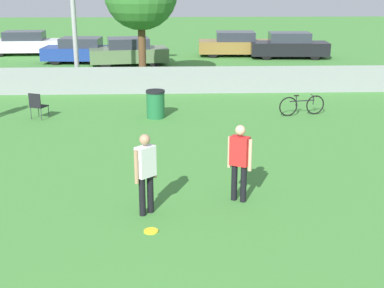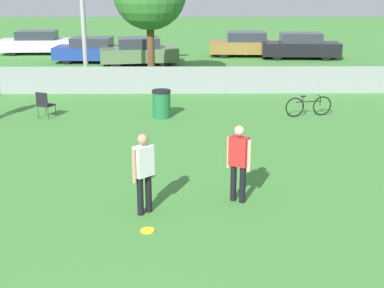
{
  "view_description": "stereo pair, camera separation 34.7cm",
  "coord_description": "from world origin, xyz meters",
  "px_view_note": "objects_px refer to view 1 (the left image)",
  "views": [
    {
      "loc": [
        0.81,
        -3.28,
        4.57
      ],
      "look_at": [
        1.24,
        7.87,
        1.05
      ],
      "focal_mm": 50.0,
      "sensor_mm": 36.0,
      "label": 1
    },
    {
      "loc": [
        1.15,
        -3.28,
        4.57
      ],
      "look_at": [
        1.24,
        7.87,
        1.05
      ],
      "focal_mm": 50.0,
      "sensor_mm": 36.0,
      "label": 2
    }
  ],
  "objects_px": {
    "player_defender_red": "(240,158)",
    "parked_car_white": "(25,43)",
    "player_receiver_white": "(146,169)",
    "folding_chair_sideline": "(37,104)",
    "bicycle_sideline": "(302,105)",
    "frisbee_disc": "(151,231)",
    "parked_car_dark": "(289,46)",
    "parked_car_olive": "(128,52)",
    "parked_car_blue": "(81,51)",
    "parked_car_tan": "(235,44)",
    "trash_bin": "(156,104)"
  },
  "relations": [
    {
      "from": "parked_car_blue",
      "to": "parked_car_olive",
      "type": "relative_size",
      "value": 0.97
    },
    {
      "from": "frisbee_disc",
      "to": "parked_car_tan",
      "type": "bearing_deg",
      "value": 79.5
    },
    {
      "from": "player_receiver_white",
      "to": "parked_car_white",
      "type": "xyz_separation_m",
      "value": [
        -8.26,
        22.97,
        -0.27
      ]
    },
    {
      "from": "player_defender_red",
      "to": "player_receiver_white",
      "type": "bearing_deg",
      "value": -132.85
    },
    {
      "from": "player_receiver_white",
      "to": "parked_car_blue",
      "type": "distance_m",
      "value": 20.18
    },
    {
      "from": "bicycle_sideline",
      "to": "trash_bin",
      "type": "bearing_deg",
      "value": 169.81
    },
    {
      "from": "folding_chair_sideline",
      "to": "parked_car_dark",
      "type": "height_order",
      "value": "parked_car_dark"
    },
    {
      "from": "bicycle_sideline",
      "to": "parked_car_white",
      "type": "distance_m",
      "value": 20.16
    },
    {
      "from": "parked_car_blue",
      "to": "player_defender_red",
      "type": "bearing_deg",
      "value": -68.11
    },
    {
      "from": "frisbee_disc",
      "to": "parked_car_white",
      "type": "bearing_deg",
      "value": 109.39
    },
    {
      "from": "bicycle_sideline",
      "to": "parked_car_olive",
      "type": "height_order",
      "value": "parked_car_olive"
    },
    {
      "from": "player_defender_red",
      "to": "parked_car_blue",
      "type": "height_order",
      "value": "player_defender_red"
    },
    {
      "from": "folding_chair_sideline",
      "to": "parked_car_olive",
      "type": "xyz_separation_m",
      "value": [
        2.18,
        11.2,
        0.2
      ]
    },
    {
      "from": "folding_chair_sideline",
      "to": "bicycle_sideline",
      "type": "relative_size",
      "value": 0.54
    },
    {
      "from": "bicycle_sideline",
      "to": "trash_bin",
      "type": "height_order",
      "value": "trash_bin"
    },
    {
      "from": "parked_car_blue",
      "to": "bicycle_sideline",
      "type": "bearing_deg",
      "value": -48.28
    },
    {
      "from": "trash_bin",
      "to": "parked_car_olive",
      "type": "bearing_deg",
      "value": 98.77
    },
    {
      "from": "parked_car_blue",
      "to": "frisbee_disc",
      "type": "bearing_deg",
      "value": -74.0
    },
    {
      "from": "bicycle_sideline",
      "to": "player_receiver_white",
      "type": "bearing_deg",
      "value": -134.51
    },
    {
      "from": "folding_chair_sideline",
      "to": "parked_car_white",
      "type": "xyz_separation_m",
      "value": [
        -4.34,
        15.39,
        0.19
      ]
    },
    {
      "from": "bicycle_sideline",
      "to": "parked_car_tan",
      "type": "distance_m",
      "value": 14.23
    },
    {
      "from": "parked_car_blue",
      "to": "parked_car_olive",
      "type": "xyz_separation_m",
      "value": [
        2.63,
        -0.91,
        0.03
      ]
    },
    {
      "from": "folding_chair_sideline",
      "to": "parked_car_tan",
      "type": "height_order",
      "value": "parked_car_tan"
    },
    {
      "from": "bicycle_sideline",
      "to": "parked_car_tan",
      "type": "height_order",
      "value": "parked_car_tan"
    },
    {
      "from": "bicycle_sideline",
      "to": "parked_car_white",
      "type": "bearing_deg",
      "value": 119.15
    },
    {
      "from": "player_receiver_white",
      "to": "parked_car_white",
      "type": "distance_m",
      "value": 24.41
    },
    {
      "from": "player_defender_red",
      "to": "folding_chair_sideline",
      "type": "bearing_deg",
      "value": 160.26
    },
    {
      "from": "folding_chair_sideline",
      "to": "parked_car_dark",
      "type": "xyz_separation_m",
      "value": [
        11.26,
        13.37,
        0.21
      ]
    },
    {
      "from": "player_receiver_white",
      "to": "trash_bin",
      "type": "height_order",
      "value": "player_receiver_white"
    },
    {
      "from": "player_defender_red",
      "to": "trash_bin",
      "type": "bearing_deg",
      "value": 135.82
    },
    {
      "from": "bicycle_sideline",
      "to": "parked_car_white",
      "type": "relative_size",
      "value": 0.36
    },
    {
      "from": "parked_car_dark",
      "to": "bicycle_sideline",
      "type": "bearing_deg",
      "value": -97.1
    },
    {
      "from": "frisbee_disc",
      "to": "player_defender_red",
      "type": "bearing_deg",
      "value": 37.3
    },
    {
      "from": "parked_car_dark",
      "to": "parked_car_olive",
      "type": "bearing_deg",
      "value": -163.48
    },
    {
      "from": "parked_car_blue",
      "to": "player_receiver_white",
      "type": "bearing_deg",
      "value": -73.82
    },
    {
      "from": "trash_bin",
      "to": "parked_car_tan",
      "type": "bearing_deg",
      "value": 73.16
    },
    {
      "from": "player_receiver_white",
      "to": "player_defender_red",
      "type": "bearing_deg",
      "value": -26.07
    },
    {
      "from": "bicycle_sideline",
      "to": "parked_car_dark",
      "type": "height_order",
      "value": "parked_car_dark"
    },
    {
      "from": "trash_bin",
      "to": "parked_car_blue",
      "type": "bearing_deg",
      "value": 109.82
    },
    {
      "from": "parked_car_blue",
      "to": "parked_car_olive",
      "type": "height_order",
      "value": "parked_car_olive"
    },
    {
      "from": "bicycle_sideline",
      "to": "parked_car_blue",
      "type": "xyz_separation_m",
      "value": [
        -9.34,
        11.94,
        0.32
      ]
    },
    {
      "from": "frisbee_disc",
      "to": "parked_car_olive",
      "type": "height_order",
      "value": "parked_car_olive"
    },
    {
      "from": "parked_car_olive",
      "to": "player_defender_red",
      "type": "bearing_deg",
      "value": -87.88
    },
    {
      "from": "player_receiver_white",
      "to": "bicycle_sideline",
      "type": "xyz_separation_m",
      "value": [
        4.97,
        7.76,
        -0.61
      ]
    },
    {
      "from": "folding_chair_sideline",
      "to": "parked_car_tan",
      "type": "relative_size",
      "value": 0.2
    },
    {
      "from": "player_defender_red",
      "to": "parked_car_white",
      "type": "distance_m",
      "value": 24.6
    },
    {
      "from": "bicycle_sideline",
      "to": "parked_car_tan",
      "type": "xyz_separation_m",
      "value": [
        -0.64,
        14.21,
        0.35
      ]
    },
    {
      "from": "bicycle_sideline",
      "to": "parked_car_dark",
      "type": "xyz_separation_m",
      "value": [
        2.37,
        13.2,
        0.36
      ]
    },
    {
      "from": "frisbee_disc",
      "to": "trash_bin",
      "type": "height_order",
      "value": "trash_bin"
    },
    {
      "from": "player_defender_red",
      "to": "parked_car_white",
      "type": "bearing_deg",
      "value": 144.9
    }
  ]
}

